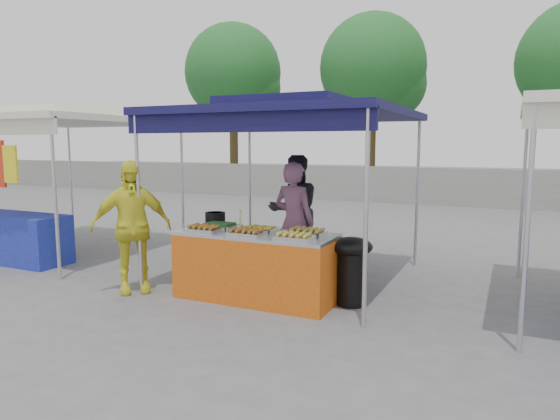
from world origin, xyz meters
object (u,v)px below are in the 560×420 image
at_px(wok_burner, 352,265).
at_px(helper_man, 295,210).
at_px(vendor_table, 256,266).
at_px(vendor_woman, 294,222).
at_px(customer_person, 131,227).
at_px(cooking_pot, 215,218).

distance_m(wok_burner, helper_man, 2.21).
relative_size(vendor_table, vendor_woman, 1.17).
bearing_deg(wok_burner, vendor_woman, 129.09).
xyz_separation_m(wok_burner, helper_man, (-1.45, 1.62, 0.39)).
bearing_deg(customer_person, vendor_woman, -6.61).
height_order(wok_burner, vendor_woman, vendor_woman).
bearing_deg(vendor_table, vendor_woman, 84.13).
relative_size(vendor_woman, helper_man, 0.96).
distance_m(helper_man, customer_person, 2.67).
bearing_deg(helper_man, wok_burner, 93.19).
relative_size(vendor_table, cooking_pot, 7.27).
height_order(cooking_pot, customer_person, customer_person).
xyz_separation_m(vendor_table, wok_burner, (1.15, 0.28, 0.07)).
relative_size(cooking_pot, wok_burner, 0.33).
relative_size(wok_burner, vendor_woman, 0.49).
bearing_deg(helper_man, cooking_pot, 32.44).
bearing_deg(wok_burner, customer_person, 175.75).
distance_m(vendor_woman, helper_man, 1.03).
distance_m(vendor_table, customer_person, 1.74).
relative_size(vendor_table, helper_man, 1.13).
height_order(vendor_table, vendor_woman, vendor_woman).
xyz_separation_m(vendor_woman, helper_man, (-0.40, 0.95, 0.03)).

